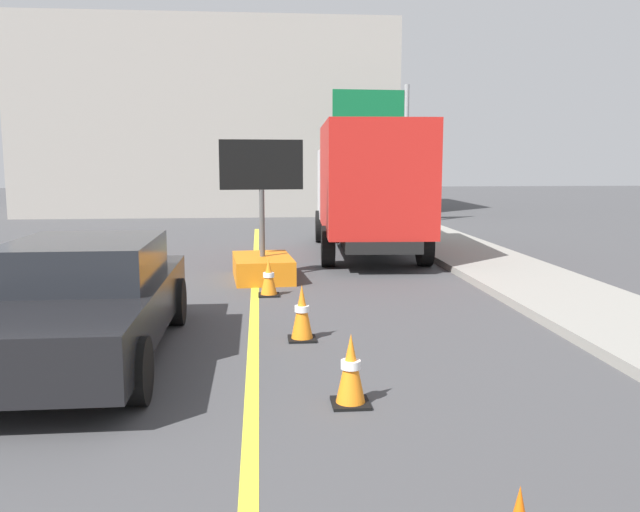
% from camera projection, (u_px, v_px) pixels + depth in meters
% --- Properties ---
extents(lane_center_stripe, '(0.14, 36.00, 0.01)m').
position_uv_depth(lane_center_stripe, '(249.00, 492.00, 4.61)').
color(lane_center_stripe, yellow).
rests_on(lane_center_stripe, ground).
extents(arrow_board_trailer, '(1.60, 1.88, 2.70)m').
position_uv_depth(arrow_board_trailer, '(262.00, 255.00, 12.87)').
color(arrow_board_trailer, orange).
rests_on(arrow_board_trailer, ground).
extents(box_truck, '(2.70, 6.95, 3.14)m').
position_uv_depth(box_truck, '(368.00, 184.00, 16.14)').
color(box_truck, black).
rests_on(box_truck, ground).
extents(pickup_car, '(2.00, 4.71, 1.38)m').
position_uv_depth(pickup_car, '(83.00, 300.00, 7.69)').
color(pickup_car, black).
rests_on(pickup_car, ground).
extents(highway_guide_sign, '(2.79, 0.26, 5.00)m').
position_uv_depth(highway_guide_sign, '(385.00, 129.00, 23.70)').
color(highway_guide_sign, gray).
rests_on(highway_guide_sign, ground).
extents(far_building_block, '(15.68, 7.67, 8.03)m').
position_uv_depth(far_building_block, '(213.00, 122.00, 29.92)').
color(far_building_block, gray).
rests_on(far_building_block, ground).
extents(traffic_cone_mid_lane, '(0.36, 0.36, 0.70)m').
position_uv_depth(traffic_cone_mid_lane, '(351.00, 370.00, 6.23)').
color(traffic_cone_mid_lane, black).
rests_on(traffic_cone_mid_lane, ground).
extents(traffic_cone_far_lane, '(0.36, 0.36, 0.73)m').
position_uv_depth(traffic_cone_far_lane, '(302.00, 313.00, 8.50)').
color(traffic_cone_far_lane, black).
rests_on(traffic_cone_far_lane, ground).
extents(traffic_cone_curbside, '(0.36, 0.36, 0.64)m').
position_uv_depth(traffic_cone_curbside, '(269.00, 278.00, 11.29)').
color(traffic_cone_curbside, black).
rests_on(traffic_cone_curbside, ground).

